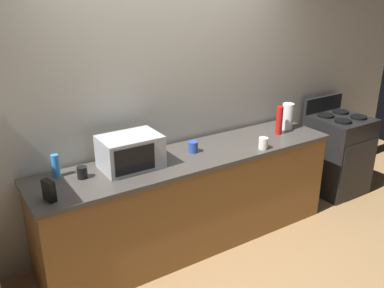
{
  "coord_description": "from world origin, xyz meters",
  "views": [
    {
      "loc": [
        -1.82,
        -2.43,
        2.31
      ],
      "look_at": [
        0.0,
        0.4,
        1.0
      ],
      "focal_mm": 38.85,
      "sensor_mm": 36.0,
      "label": 1
    }
  ],
  "objects_px": {
    "microwave": "(130,152)",
    "stove_range": "(337,153)",
    "mug_white": "(263,143)",
    "mug_blue": "(193,147)",
    "cordless_phone": "(49,191)",
    "mug_black": "(82,173)",
    "bottle_spray_cleaner": "(56,166)",
    "paper_towel_roll": "(288,116)",
    "bottle_hot_sauce": "(279,120)"
  },
  "relations": [
    {
      "from": "bottle_spray_cleaner",
      "to": "mug_white",
      "type": "height_order",
      "value": "bottle_spray_cleaner"
    },
    {
      "from": "mug_blue",
      "to": "bottle_spray_cleaner",
      "type": "bearing_deg",
      "value": 172.46
    },
    {
      "from": "cordless_phone",
      "to": "bottle_spray_cleaner",
      "type": "xyz_separation_m",
      "value": [
        0.15,
        0.36,
        0.02
      ]
    },
    {
      "from": "microwave",
      "to": "cordless_phone",
      "type": "relative_size",
      "value": 3.2
    },
    {
      "from": "cordless_phone",
      "to": "bottle_hot_sauce",
      "type": "xyz_separation_m",
      "value": [
        2.29,
        0.14,
        0.07
      ]
    },
    {
      "from": "bottle_spray_cleaner",
      "to": "mug_blue",
      "type": "xyz_separation_m",
      "value": [
        1.16,
        -0.15,
        -0.04
      ]
    },
    {
      "from": "stove_range",
      "to": "mug_black",
      "type": "distance_m",
      "value": 3.01
    },
    {
      "from": "stove_range",
      "to": "bottle_spray_cleaner",
      "type": "xyz_separation_m",
      "value": [
        -3.12,
        0.2,
        0.53
      ]
    },
    {
      "from": "paper_towel_roll",
      "to": "bottle_hot_sauce",
      "type": "distance_m",
      "value": 0.19
    },
    {
      "from": "mug_blue",
      "to": "cordless_phone",
      "type": "bearing_deg",
      "value": -171.28
    },
    {
      "from": "bottle_hot_sauce",
      "to": "mug_blue",
      "type": "height_order",
      "value": "bottle_hot_sauce"
    },
    {
      "from": "bottle_hot_sauce",
      "to": "mug_white",
      "type": "height_order",
      "value": "bottle_hot_sauce"
    },
    {
      "from": "mug_black",
      "to": "bottle_spray_cleaner",
      "type": "bearing_deg",
      "value": 139.97
    },
    {
      "from": "bottle_spray_cleaner",
      "to": "bottle_hot_sauce",
      "type": "distance_m",
      "value": 2.15
    },
    {
      "from": "stove_range",
      "to": "microwave",
      "type": "height_order",
      "value": "microwave"
    },
    {
      "from": "stove_range",
      "to": "paper_towel_roll",
      "type": "height_order",
      "value": "paper_towel_roll"
    },
    {
      "from": "microwave",
      "to": "bottle_hot_sauce",
      "type": "bearing_deg",
      "value": -2.28
    },
    {
      "from": "bottle_spray_cleaner",
      "to": "mug_white",
      "type": "distance_m",
      "value": 1.8
    },
    {
      "from": "paper_towel_roll",
      "to": "cordless_phone",
      "type": "distance_m",
      "value": 2.48
    },
    {
      "from": "microwave",
      "to": "paper_towel_roll",
      "type": "height_order",
      "value": "same"
    },
    {
      "from": "microwave",
      "to": "cordless_phone",
      "type": "distance_m",
      "value": 0.74
    },
    {
      "from": "bottle_hot_sauce",
      "to": "mug_black",
      "type": "relative_size",
      "value": 3.02
    },
    {
      "from": "stove_range",
      "to": "mug_blue",
      "type": "distance_m",
      "value": 2.02
    },
    {
      "from": "bottle_spray_cleaner",
      "to": "mug_black",
      "type": "relative_size",
      "value": 1.96
    },
    {
      "from": "mug_blue",
      "to": "mug_black",
      "type": "distance_m",
      "value": 1.01
    },
    {
      "from": "stove_range",
      "to": "mug_white",
      "type": "relative_size",
      "value": 10.12
    },
    {
      "from": "stove_range",
      "to": "paper_towel_roll",
      "type": "distance_m",
      "value": 0.99
    },
    {
      "from": "stove_range",
      "to": "mug_black",
      "type": "bearing_deg",
      "value": 178.78
    },
    {
      "from": "mug_blue",
      "to": "mug_white",
      "type": "distance_m",
      "value": 0.64
    },
    {
      "from": "mug_blue",
      "to": "mug_black",
      "type": "relative_size",
      "value": 1.05
    },
    {
      "from": "bottle_spray_cleaner",
      "to": "microwave",
      "type": "bearing_deg",
      "value": -14.83
    },
    {
      "from": "mug_white",
      "to": "mug_blue",
      "type": "bearing_deg",
      "value": 154.58
    },
    {
      "from": "paper_towel_roll",
      "to": "mug_white",
      "type": "bearing_deg",
      "value": -153.81
    },
    {
      "from": "microwave",
      "to": "bottle_hot_sauce",
      "type": "xyz_separation_m",
      "value": [
        1.58,
        -0.06,
        0.01
      ]
    },
    {
      "from": "stove_range",
      "to": "microwave",
      "type": "distance_m",
      "value": 2.63
    },
    {
      "from": "paper_towel_roll",
      "to": "bottle_spray_cleaner",
      "type": "distance_m",
      "value": 2.32
    },
    {
      "from": "mug_white",
      "to": "cordless_phone",
      "type": "bearing_deg",
      "value": 177.76
    },
    {
      "from": "stove_range",
      "to": "bottle_hot_sauce",
      "type": "distance_m",
      "value": 1.14
    },
    {
      "from": "microwave",
      "to": "cordless_phone",
      "type": "xyz_separation_m",
      "value": [
        -0.71,
        -0.21,
        -0.06
      ]
    },
    {
      "from": "stove_range",
      "to": "microwave",
      "type": "xyz_separation_m",
      "value": [
        -2.56,
        0.05,
        0.57
      ]
    },
    {
      "from": "stove_range",
      "to": "cordless_phone",
      "type": "height_order",
      "value": "stove_range"
    },
    {
      "from": "cordless_phone",
      "to": "bottle_spray_cleaner",
      "type": "distance_m",
      "value": 0.39
    },
    {
      "from": "bottle_spray_cleaner",
      "to": "paper_towel_roll",
      "type": "bearing_deg",
      "value": -3.63
    },
    {
      "from": "mug_blue",
      "to": "mug_black",
      "type": "height_order",
      "value": "mug_blue"
    },
    {
      "from": "microwave",
      "to": "mug_blue",
      "type": "relative_size",
      "value": 4.85
    },
    {
      "from": "stove_range",
      "to": "mug_black",
      "type": "xyz_separation_m",
      "value": [
        -2.97,
        0.06,
        0.49
      ]
    },
    {
      "from": "stove_range",
      "to": "mug_white",
      "type": "height_order",
      "value": "stove_range"
    },
    {
      "from": "mug_blue",
      "to": "bottle_hot_sauce",
      "type": "bearing_deg",
      "value": -3.39
    },
    {
      "from": "microwave",
      "to": "stove_range",
      "type": "bearing_deg",
      "value": -1.07
    },
    {
      "from": "mug_blue",
      "to": "mug_white",
      "type": "bearing_deg",
      "value": -25.42
    }
  ]
}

